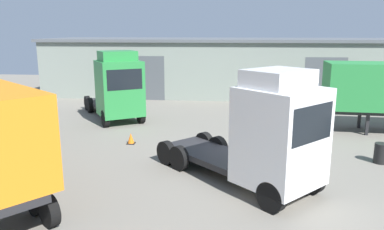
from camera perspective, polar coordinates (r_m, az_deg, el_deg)
name	(u,v)px	position (r m, az deg, el deg)	size (l,w,h in m)	color
ground_plane	(234,160)	(16.92, 6.40, -6.79)	(60.00, 60.00, 0.00)	slate
warehouse_building	(233,66)	(33.98, 6.25, 7.38)	(33.01, 8.27, 4.92)	gray
tractor_unit_white	(268,136)	(13.29, 11.53, -3.13)	(6.58, 6.53, 4.40)	silver
tractor_unit_green	(118,89)	(23.81, -11.24, 3.95)	(5.59, 6.88, 4.43)	#28843D
oil_drum	(381,153)	(18.25, 26.86, -5.23)	(0.58, 0.58, 0.88)	black
traffic_cone	(131,139)	(19.30, -9.30, -3.61)	(0.40, 0.40, 0.55)	black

